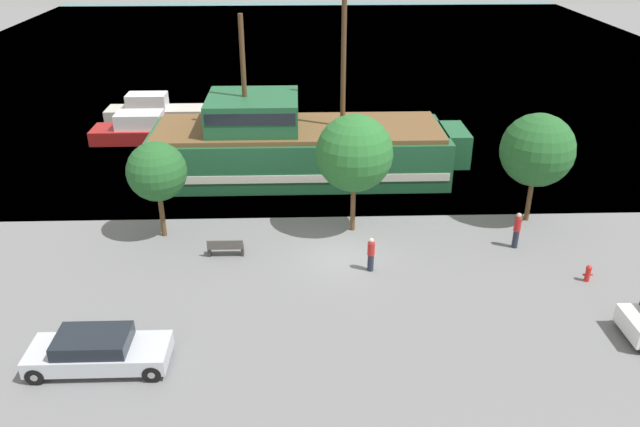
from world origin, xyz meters
name	(u,v)px	position (x,y,z in m)	size (l,w,h in m)	color
ground_plane	(343,256)	(0.00, 0.00, 0.00)	(160.00, 160.00, 0.00)	slate
water_surface	(317,53)	(0.00, 44.00, 0.00)	(80.00, 80.00, 0.00)	teal
pirate_ship	(296,146)	(-2.17, 9.65, 1.81)	(18.27, 5.83, 10.38)	#1E5633
moored_boat_dockside	(147,130)	(-12.26, 16.04, 0.73)	(7.61, 2.36, 1.98)	maroon
moored_boat_outer	(153,109)	(-12.90, 21.10, 0.68)	(7.22, 2.18, 1.86)	#B7B2A8
parked_car_curb_front	(98,351)	(-8.95, -7.32, 0.67)	(4.76, 1.86, 1.34)	#B7BCC6
fire_hydrant	(588,273)	(10.25, -2.43, 0.41)	(0.42, 0.25, 0.76)	red
bench_promenade_east	(226,247)	(-5.37, 0.22, 0.43)	(1.63, 0.45, 0.85)	#4C4742
pedestrian_walking_near	(517,230)	(8.08, 0.57, 0.91)	(0.32, 0.32, 1.78)	#232838
pedestrian_walking_far	(371,254)	(1.10, -1.26, 0.80)	(0.32, 0.32, 1.59)	#232838
tree_row_east	(157,172)	(-8.56, 2.29, 3.34)	(2.79, 2.79, 4.75)	brown
tree_row_mideast	(354,153)	(0.62, 2.59, 4.02)	(3.64, 3.64, 5.85)	brown
tree_row_midwest	(537,150)	(9.57, 3.37, 3.77)	(3.57, 3.57, 5.57)	brown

